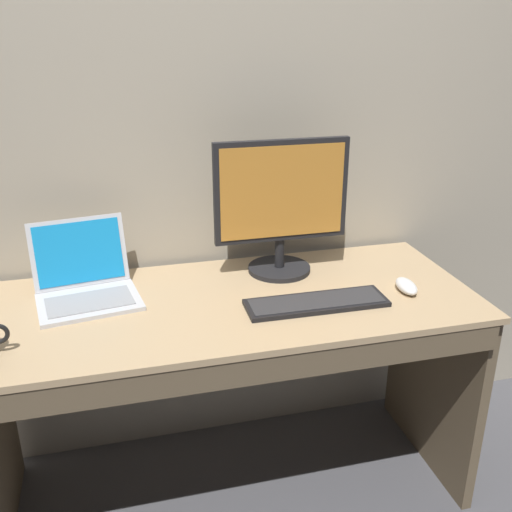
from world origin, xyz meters
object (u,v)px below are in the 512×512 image
laptop_silver (86,284)px  computer_mouse (406,286)px  external_monitor (281,205)px  wired_keyboard (316,303)px

laptop_silver → computer_mouse: size_ratio=2.91×
laptop_silver → external_monitor: 0.68m
wired_keyboard → external_monitor: bearing=97.5°
laptop_silver → wired_keyboard: size_ratio=0.77×
computer_mouse → wired_keyboard: bearing=-171.4°
laptop_silver → external_monitor: size_ratio=0.74×
wired_keyboard → computer_mouse: bearing=3.8°
laptop_silver → external_monitor: (0.65, 0.04, 0.20)m
external_monitor → wired_keyboard: bearing=-82.5°
wired_keyboard → computer_mouse: size_ratio=3.76×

